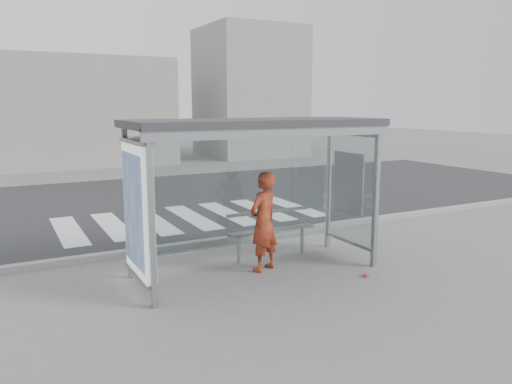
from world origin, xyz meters
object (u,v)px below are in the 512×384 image
(bus_shelter, at_px, (234,158))
(soda_can, at_px, (366,275))
(person, at_px, (264,222))
(bench, at_px, (271,230))

(bus_shelter, xyz_separation_m, soda_can, (1.89, -1.14, -1.95))
(person, relative_size, bench, 0.99)
(bench, xyz_separation_m, soda_can, (0.90, -1.67, -0.50))
(person, distance_m, bench, 0.80)
(bus_shelter, height_order, soda_can, bus_shelter)
(bus_shelter, height_order, person, bus_shelter)
(bench, bearing_deg, person, -129.92)
(person, xyz_separation_m, bench, (0.47, 0.56, -0.33))
(bus_shelter, xyz_separation_m, bench, (0.99, 0.52, -1.45))
(person, bearing_deg, bench, -152.92)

